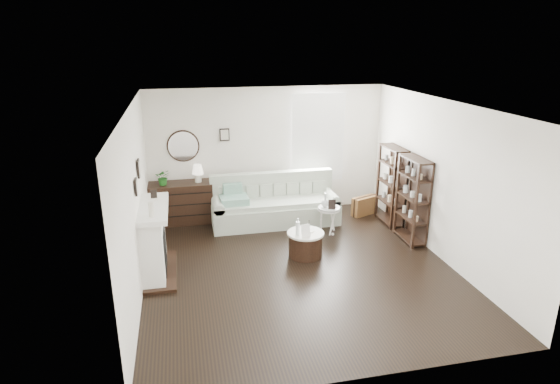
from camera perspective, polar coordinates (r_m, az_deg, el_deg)
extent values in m
plane|color=black|center=(7.93, 2.28, -9.15)|extent=(5.50, 5.50, 0.00)
plane|color=white|center=(7.10, 2.56, 10.55)|extent=(5.50, 5.50, 0.00)
plane|color=white|center=(9.99, -1.55, 5.00)|extent=(5.00, 0.00, 5.00)
plane|color=white|center=(5.00, 10.44, -9.58)|extent=(5.00, 0.00, 5.00)
plane|color=white|center=(7.22, -17.17, -1.18)|extent=(0.00, 5.50, 5.50)
plane|color=white|center=(8.37, 19.23, 1.28)|extent=(0.00, 5.50, 5.50)
cube|color=white|center=(10.17, 4.60, 6.64)|extent=(1.00, 0.02, 1.80)
cube|color=white|center=(10.12, 4.70, 6.57)|extent=(1.15, 0.02, 1.90)
cylinder|color=silver|center=(9.75, -11.72, 5.50)|extent=(0.60, 0.03, 0.60)
cube|color=black|center=(9.75, -6.78, 6.95)|extent=(0.20, 0.03, 0.26)
cube|color=white|center=(7.78, -15.20, -5.93)|extent=(0.34, 1.20, 1.10)
cube|color=black|center=(7.84, -14.89, -6.91)|extent=(0.30, 0.65, 0.70)
cube|color=white|center=(7.56, -15.19, -1.96)|extent=(0.44, 1.35, 0.08)
cube|color=black|center=(8.00, -14.31, -9.32)|extent=(0.50, 1.40, 0.05)
cylinder|color=beige|center=(7.09, -15.43, -2.07)|extent=(0.08, 0.08, 0.22)
cube|color=black|center=(7.90, -15.14, -0.22)|extent=(0.10, 0.03, 0.14)
cube|color=black|center=(7.09, -17.15, 0.61)|extent=(0.03, 0.18, 0.24)
cube|color=black|center=(7.69, -16.87, 2.77)|extent=(0.03, 0.22, 0.28)
cube|color=black|center=(9.74, 13.42, 0.79)|extent=(0.30, 0.80, 1.60)
cylinder|color=beige|center=(9.61, 13.82, -1.26)|extent=(0.08, 0.08, 0.11)
cylinder|color=beige|center=(9.82, 13.20, -0.78)|extent=(0.08, 0.08, 0.11)
cylinder|color=beige|center=(10.04, 12.60, -0.32)|extent=(0.08, 0.08, 0.11)
cylinder|color=beige|center=(9.49, 14.00, 1.02)|extent=(0.08, 0.08, 0.11)
cylinder|color=beige|center=(9.70, 13.37, 1.45)|extent=(0.08, 0.08, 0.11)
cylinder|color=beige|center=(9.92, 12.76, 1.87)|extent=(0.08, 0.08, 0.11)
cylinder|color=beige|center=(9.38, 14.19, 3.35)|extent=(0.08, 0.08, 0.11)
cylinder|color=beige|center=(9.60, 13.54, 3.74)|extent=(0.08, 0.08, 0.11)
cylinder|color=beige|center=(9.81, 12.93, 4.11)|extent=(0.08, 0.08, 0.11)
cube|color=black|center=(8.99, 15.84, -0.93)|extent=(0.30, 0.80, 1.60)
cylinder|color=beige|center=(8.87, 16.31, -3.16)|extent=(0.08, 0.08, 0.11)
cylinder|color=beige|center=(9.07, 15.57, -2.60)|extent=(0.08, 0.08, 0.11)
cylinder|color=beige|center=(9.28, 14.87, -2.07)|extent=(0.08, 0.08, 0.11)
cylinder|color=beige|center=(8.73, 16.54, -0.72)|extent=(0.08, 0.08, 0.11)
cylinder|color=beige|center=(8.94, 15.79, -0.21)|extent=(0.08, 0.08, 0.11)
cylinder|color=beige|center=(9.15, 15.08, 0.28)|extent=(0.08, 0.08, 0.11)
cylinder|color=beige|center=(8.61, 16.78, 1.79)|extent=(0.08, 0.08, 0.11)
cylinder|color=beige|center=(8.82, 16.02, 2.25)|extent=(0.08, 0.08, 0.11)
cylinder|color=beige|center=(9.04, 15.29, 2.69)|extent=(0.08, 0.08, 0.11)
cube|color=#B6C3AE|center=(9.63, -0.61, -2.64)|extent=(2.58, 0.89, 0.42)
cube|color=#B6C3AE|center=(9.51, -0.58, -1.26)|extent=(2.23, 0.71, 0.10)
cube|color=#B6C3AE|center=(9.81, -1.02, 0.23)|extent=(2.58, 0.20, 0.79)
cube|color=#B6C3AE|center=(9.46, -7.57, -2.88)|extent=(0.22, 0.84, 0.52)
cube|color=#B6C3AE|center=(9.90, 6.04, -1.85)|extent=(0.22, 0.84, 0.52)
cube|color=#278F69|center=(9.33, -5.63, -0.97)|extent=(0.57, 0.47, 0.14)
cube|color=brown|center=(10.26, 10.25, -1.65)|extent=(0.63, 0.41, 0.40)
cube|color=black|center=(9.82, -11.94, -1.28)|extent=(1.27, 0.53, 0.85)
cube|color=black|center=(9.63, -11.84, -2.89)|extent=(1.22, 0.01, 0.02)
cube|color=black|center=(9.55, -11.93, -1.59)|extent=(1.22, 0.01, 0.02)
cube|color=black|center=(9.48, -12.03, -0.27)|extent=(1.22, 0.01, 0.01)
imported|color=#1C5D1A|center=(9.60, -14.05, 1.77)|extent=(0.30, 0.26, 0.32)
cylinder|color=black|center=(8.24, 3.11, -6.47)|extent=(0.59, 0.59, 0.41)
cylinder|color=beige|center=(8.15, 3.14, -5.05)|extent=(0.64, 0.64, 0.04)
cylinder|color=silver|center=(9.11, 5.99, -1.93)|extent=(0.43, 0.43, 0.03)
cylinder|color=white|center=(9.12, 5.99, -2.15)|extent=(0.44, 0.44, 0.02)
cylinder|color=white|center=(9.21, 5.94, -3.49)|extent=(0.03, 0.03, 0.50)
cylinder|color=silver|center=(7.98, 2.18, -4.24)|extent=(0.07, 0.07, 0.30)
cube|color=white|center=(7.95, 3.15, -4.71)|extent=(0.17, 0.09, 0.21)
cube|color=black|center=(8.98, 6.36, -1.52)|extent=(0.15, 0.09, 0.19)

